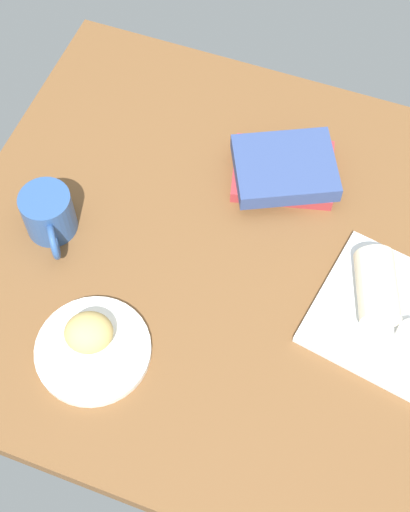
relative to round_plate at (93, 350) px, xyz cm
name	(u,v)px	position (x,y,z in cm)	size (l,w,h in cm)	color
dining_table	(260,271)	(20.74, 25.14, -2.70)	(110.00, 90.00, 4.00)	brown
round_plate	(93,350)	(0.00, 0.00, 0.00)	(19.16, 19.16, 1.40)	white
scone_pastry	(89,332)	(-0.86, 1.33, 3.68)	(7.94, 7.14, 5.95)	tan
square_plate	(388,316)	(44.01, 22.88, 0.10)	(23.86, 23.86, 1.60)	white
breakfast_wrap	(378,285)	(40.67, 25.58, 4.30)	(6.80, 6.80, 12.39)	beige
book_stack	(284,169)	(18.78, 44.39, 2.27)	(22.91, 21.28, 5.92)	#A53338
coffee_mug	(49,214)	(-16.94, 19.42, 3.92)	(10.43, 12.55, 9.03)	#2D518C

